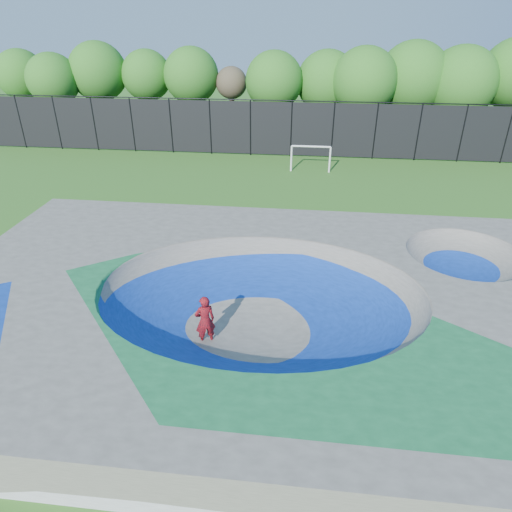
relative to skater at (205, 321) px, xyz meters
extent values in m
plane|color=#2B5E1A|center=(1.65, 1.14, -0.90)|extent=(120.00, 120.00, 0.00)
cube|color=gray|center=(1.65, 1.14, -0.15)|extent=(22.00, 14.00, 1.50)
imported|color=red|center=(0.00, 0.00, 0.00)|extent=(0.78, 0.68, 1.80)
cube|color=black|center=(0.00, 0.00, -0.88)|extent=(0.78, 0.60, 0.05)
cylinder|color=white|center=(1.87, 18.60, -0.05)|extent=(0.12, 0.12, 1.71)
cylinder|color=white|center=(4.43, 18.60, -0.05)|extent=(0.12, 0.12, 1.71)
cylinder|color=white|center=(3.15, 18.60, 0.81)|extent=(2.57, 0.12, 0.12)
cylinder|color=black|center=(-19.35, 22.14, 1.10)|extent=(0.09, 0.09, 4.00)
cylinder|color=black|center=(-16.35, 22.14, 1.10)|extent=(0.09, 0.09, 4.00)
cylinder|color=black|center=(-13.35, 22.14, 1.10)|extent=(0.09, 0.09, 4.00)
cylinder|color=black|center=(-10.35, 22.14, 1.10)|extent=(0.09, 0.09, 4.00)
cylinder|color=black|center=(-7.35, 22.14, 1.10)|extent=(0.09, 0.09, 4.00)
cylinder|color=black|center=(-4.35, 22.14, 1.10)|extent=(0.09, 0.09, 4.00)
cylinder|color=black|center=(-1.35, 22.14, 1.10)|extent=(0.09, 0.09, 4.00)
cylinder|color=black|center=(1.65, 22.14, 1.10)|extent=(0.09, 0.09, 4.00)
cylinder|color=black|center=(4.65, 22.14, 1.10)|extent=(0.09, 0.09, 4.00)
cylinder|color=black|center=(7.65, 22.14, 1.10)|extent=(0.09, 0.09, 4.00)
cylinder|color=black|center=(10.65, 22.14, 1.10)|extent=(0.09, 0.09, 4.00)
cylinder|color=black|center=(13.65, 22.14, 1.10)|extent=(0.09, 0.09, 4.00)
cylinder|color=black|center=(16.65, 22.14, 1.10)|extent=(0.09, 0.09, 4.00)
cube|color=black|center=(1.65, 22.14, 1.10)|extent=(48.00, 0.03, 3.80)
cylinder|color=black|center=(1.65, 22.14, 3.10)|extent=(48.00, 0.08, 0.08)
cylinder|color=#412C20|center=(-22.26, 28.23, 0.66)|extent=(0.44, 0.44, 3.12)
sphere|color=#27691B|center=(-22.26, 28.23, 3.81)|extent=(4.25, 4.25, 4.25)
cylinder|color=#412C20|center=(-18.20, 26.05, 0.63)|extent=(0.44, 0.44, 3.06)
sphere|color=#27691B|center=(-18.20, 26.05, 3.74)|extent=(4.22, 4.22, 4.22)
cylinder|color=#412C20|center=(-15.03, 27.81, 0.74)|extent=(0.44, 0.44, 3.29)
sphere|color=#27691B|center=(-15.03, 27.81, 4.20)|extent=(4.83, 4.83, 4.83)
cylinder|color=#412C20|center=(-10.97, 28.26, 0.72)|extent=(0.44, 0.44, 3.25)
sphere|color=#27691B|center=(-10.97, 28.26, 3.91)|extent=(4.17, 4.17, 4.17)
cylinder|color=#412C20|center=(-7.04, 27.96, 0.69)|extent=(0.44, 0.44, 3.18)
sphere|color=#27691B|center=(-7.04, 27.96, 3.98)|extent=(4.55, 4.55, 4.55)
cylinder|color=#412C20|center=(-3.68, 28.06, 0.72)|extent=(0.44, 0.44, 3.25)
sphere|color=brown|center=(-3.68, 28.06, 3.45)|extent=(2.60, 2.60, 2.60)
cylinder|color=#412C20|center=(-0.01, 26.46, 0.63)|extent=(0.44, 0.44, 3.07)
sphere|color=#27691B|center=(-0.01, 26.46, 3.86)|extent=(4.52, 4.52, 4.52)
cylinder|color=#412C20|center=(4.14, 27.67, 0.50)|extent=(0.44, 0.44, 2.80)
sphere|color=#27691B|center=(4.14, 27.67, 3.72)|extent=(4.85, 4.85, 4.85)
cylinder|color=#412C20|center=(6.92, 26.11, 0.60)|extent=(0.44, 0.44, 3.01)
sphere|color=#27691B|center=(6.92, 26.11, 4.00)|extent=(5.04, 5.04, 5.04)
cylinder|color=#412C20|center=(10.74, 27.48, 0.57)|extent=(0.44, 0.44, 2.94)
sphere|color=#27691B|center=(10.74, 27.48, 4.11)|extent=(5.52, 5.52, 5.52)
cylinder|color=#412C20|center=(14.30, 27.07, 0.46)|extent=(0.44, 0.44, 2.72)
sphere|color=#27691B|center=(14.30, 27.07, 3.87)|extent=(5.45, 5.45, 5.45)
cylinder|color=#412C20|center=(18.39, 27.75, 0.80)|extent=(0.44, 0.44, 3.41)
camera|label=1|loc=(2.99, -11.55, 8.71)|focal=32.00mm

